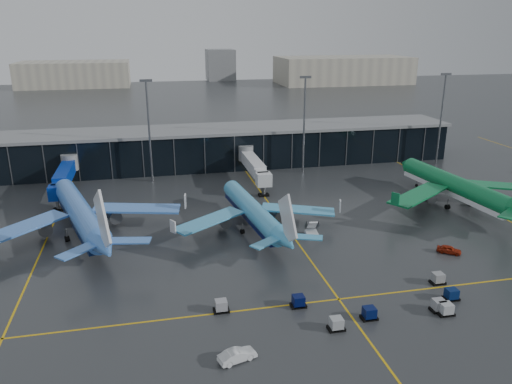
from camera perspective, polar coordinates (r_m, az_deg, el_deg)
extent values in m
plane|color=#282B2D|center=(84.59, -0.70, -7.85)|extent=(600.00, 600.00, 0.00)
cube|color=black|center=(140.98, -5.85, 4.97)|extent=(140.00, 16.00, 10.00)
cube|color=slate|center=(139.86, -5.92, 7.08)|extent=(142.00, 17.00, 0.80)
cylinder|color=#595B60|center=(133.31, -20.53, 3.20)|extent=(4.00, 4.00, 4.00)
cube|color=navy|center=(120.64, -21.29, 1.21)|extent=(3.00, 24.00, 3.00)
cylinder|color=#595B60|center=(114.49, -21.62, -1.35)|extent=(1.00, 1.00, 2.60)
cylinder|color=#595B60|center=(134.24, -1.16, 4.47)|extent=(4.00, 4.00, 4.00)
cube|color=silver|center=(121.66, 0.08, 2.62)|extent=(3.00, 24.00, 3.00)
cylinder|color=#595B60|center=(115.57, 0.88, 0.16)|extent=(1.00, 1.00, 2.60)
cylinder|color=#595B60|center=(126.83, -12.09, 6.63)|extent=(0.50, 0.50, 25.00)
cube|color=#595B60|center=(124.97, -12.48, 12.34)|extent=(3.00, 0.40, 0.60)
cylinder|color=#595B60|center=(133.06, 5.52, 7.49)|extent=(0.50, 0.50, 25.00)
cube|color=#595B60|center=(131.29, 5.69, 12.94)|extent=(3.00, 0.40, 0.60)
cylinder|color=#595B60|center=(150.09, 20.36, 7.67)|extent=(0.50, 0.50, 25.00)
cube|color=#595B60|center=(148.52, 20.91, 12.48)|extent=(3.00, 0.40, 0.60)
cube|color=#B2AD99|center=(361.81, 9.90, 13.56)|extent=(90.00, 42.00, 18.00)
cube|color=#B2AD99|center=(358.39, -19.99, 12.56)|extent=(70.00, 38.00, 16.00)
cube|color=#B2AD99|center=(379.35, -4.09, 14.29)|extent=(20.00, 20.00, 22.00)
cube|color=gold|center=(103.38, -22.53, -4.31)|extent=(0.30, 120.00, 0.02)
cube|color=gold|center=(104.57, 2.44, -2.60)|extent=(0.30, 120.00, 0.02)
cube|color=gold|center=(123.42, 23.10, -0.79)|extent=(0.30, 120.00, 0.02)
cube|color=gold|center=(74.52, 9.44, -11.99)|extent=(220.00, 0.30, 0.02)
cube|color=black|center=(75.17, 20.10, -12.51)|extent=(2.20, 1.50, 0.36)
cube|color=gray|center=(74.80, 20.16, -12.00)|extent=(1.60, 1.50, 1.50)
cube|color=black|center=(78.59, 21.38, -11.26)|extent=(2.20, 1.50, 0.36)
cube|color=#051743|center=(78.23, 21.45, -10.77)|extent=(1.60, 1.50, 1.50)
cube|color=black|center=(82.40, 20.03, -9.67)|extent=(2.20, 1.50, 0.36)
cube|color=gray|center=(82.06, 20.09, -9.19)|extent=(1.60, 1.50, 1.50)
cube|color=black|center=(74.63, 20.83, -12.84)|extent=(2.20, 1.50, 0.36)
cube|color=#9B9FA3|center=(74.25, 20.90, -12.33)|extent=(1.60, 1.50, 1.50)
cube|color=black|center=(71.99, 4.85, -12.80)|extent=(2.20, 1.50, 0.36)
cube|color=#040C3B|center=(71.60, 4.87, -12.27)|extent=(1.60, 1.50, 1.50)
cube|color=black|center=(67.83, 9.14, -15.13)|extent=(2.20, 1.50, 0.36)
cube|color=#909598|center=(67.41, 9.18, -14.58)|extent=(1.60, 1.50, 1.50)
cube|color=black|center=(70.84, -3.99, -13.33)|extent=(2.20, 1.50, 0.36)
cube|color=gray|center=(70.44, -4.00, -12.80)|extent=(1.60, 1.50, 1.50)
cube|color=black|center=(70.79, 12.78, -13.82)|extent=(2.20, 1.50, 0.36)
cube|color=#040F3E|center=(70.39, 12.83, -13.29)|extent=(1.60, 1.50, 1.50)
cube|color=silver|center=(94.39, 6.39, -4.82)|extent=(2.64, 3.48, 0.80)
cube|color=silver|center=(93.67, 6.43, -3.75)|extent=(1.99, 3.03, 2.29)
imported|color=maroon|center=(93.17, 21.20, -6.15)|extent=(4.19, 3.76, 1.38)
imported|color=silver|center=(61.51, -2.15, -18.14)|extent=(4.89, 2.88, 1.52)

